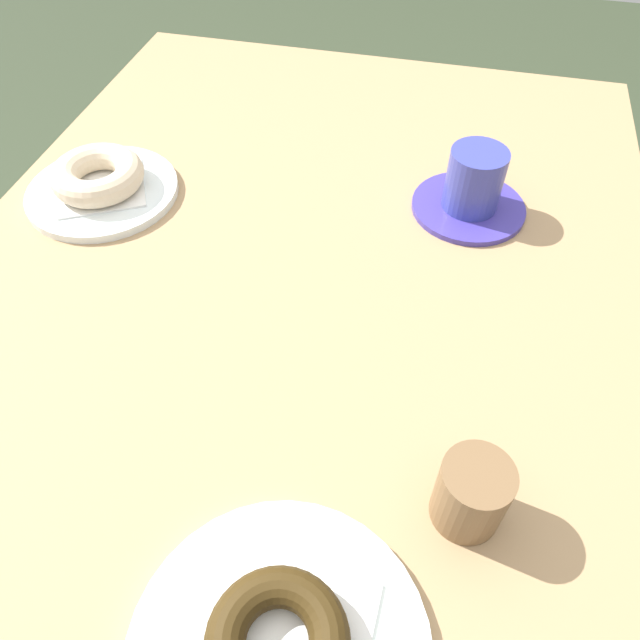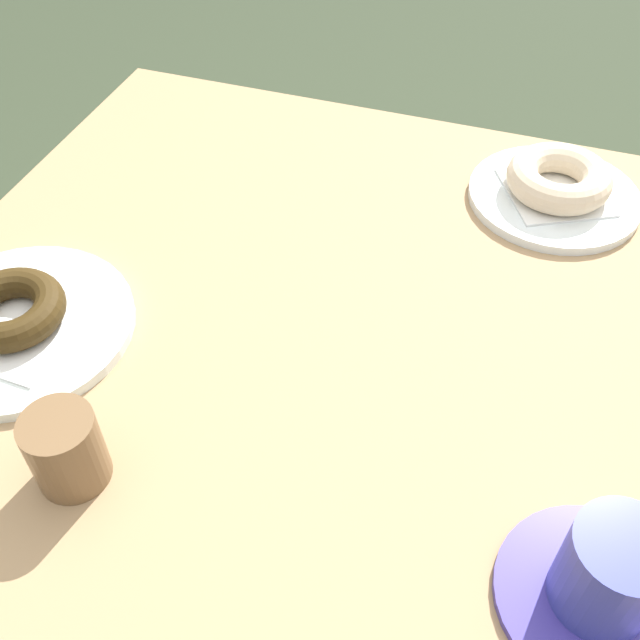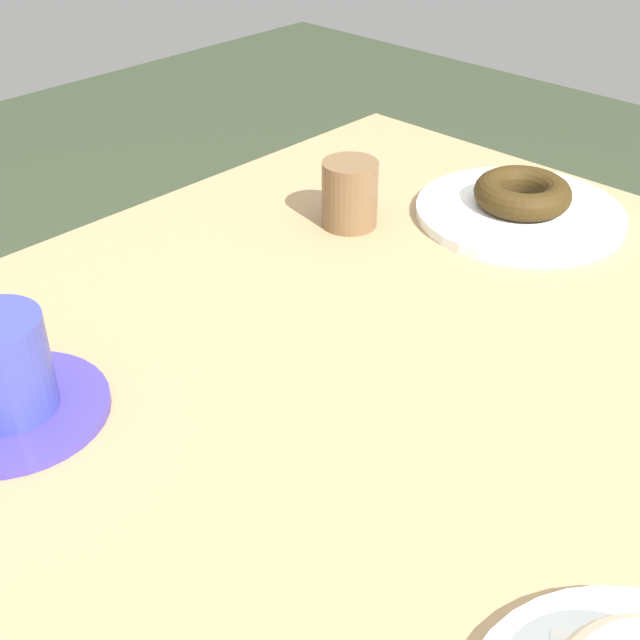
# 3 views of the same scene
# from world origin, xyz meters

# --- Properties ---
(table) EXTENTS (1.07, 0.82, 0.76)m
(table) POSITION_xyz_m (0.00, 0.00, 0.68)
(table) COLOR #9D7C55
(table) RESTS_ON ground_plane
(plate_chocolate_ring) EXTENTS (0.22, 0.22, 0.01)m
(plate_chocolate_ring) POSITION_xyz_m (-0.40, -0.09, 0.77)
(plate_chocolate_ring) COLOR white
(plate_chocolate_ring) RESTS_ON table
(napkin_chocolate_ring) EXTENTS (0.13, 0.13, 0.00)m
(napkin_chocolate_ring) POSITION_xyz_m (-0.40, -0.09, 0.77)
(napkin_chocolate_ring) COLOR white
(napkin_chocolate_ring) RESTS_ON plate_chocolate_ring
(donut_chocolate_ring) EXTENTS (0.10, 0.10, 0.03)m
(donut_chocolate_ring) POSITION_xyz_m (-0.40, -0.09, 0.79)
(donut_chocolate_ring) COLOR #33240D
(donut_chocolate_ring) RESTS_ON napkin_chocolate_ring
(coffee_cup) EXTENTS (0.14, 0.14, 0.08)m
(coffee_cup) POSITION_xyz_m (0.15, -0.18, 0.80)
(coffee_cup) COLOR #3D3393
(coffee_cup) RESTS_ON table
(sugar_jar) EXTENTS (0.06, 0.06, 0.07)m
(sugar_jar) POSITION_xyz_m (-0.26, -0.21, 0.80)
(sugar_jar) COLOR brown
(sugar_jar) RESTS_ON table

